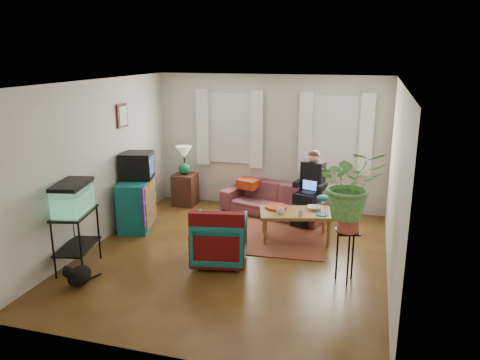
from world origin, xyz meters
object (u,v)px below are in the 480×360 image
(dresser, at_px, (137,203))
(coffee_table, at_px, (295,225))
(aquarium_stand, at_px, (77,241))
(sofa, at_px, (275,195))
(armchair, at_px, (220,237))
(side_table, at_px, (185,189))
(plant_stand, at_px, (346,256))

(dresser, height_order, coffee_table, dresser)
(dresser, bearing_deg, aquarium_stand, -105.55)
(sofa, xyz_separation_m, armchair, (-0.33, -2.28, -0.01))
(side_table, distance_m, plant_stand, 4.15)
(aquarium_stand, relative_size, plant_stand, 1.16)
(sofa, xyz_separation_m, coffee_table, (0.59, -1.11, -0.15))
(coffee_table, relative_size, plant_stand, 1.60)
(side_table, bearing_deg, plant_stand, -36.42)
(dresser, distance_m, plant_stand, 3.84)
(armchair, bearing_deg, plant_stand, 165.47)
(dresser, xyz_separation_m, coffee_table, (2.79, 0.20, -0.19))
(aquarium_stand, height_order, armchair, aquarium_stand)
(dresser, relative_size, plant_stand, 1.32)
(side_table, relative_size, armchair, 0.82)
(sofa, height_order, aquarium_stand, aquarium_stand)
(aquarium_stand, bearing_deg, sofa, 41.96)
(dresser, relative_size, coffee_table, 0.82)
(sofa, height_order, coffee_table, sofa)
(side_table, distance_m, coffee_table, 2.72)
(dresser, relative_size, aquarium_stand, 1.13)
(side_table, xyz_separation_m, plant_stand, (3.34, -2.46, 0.05))
(armchair, relative_size, coffee_table, 0.67)
(aquarium_stand, bearing_deg, coffee_table, 22.62)
(dresser, distance_m, coffee_table, 2.80)
(sofa, bearing_deg, dresser, -132.80)
(aquarium_stand, bearing_deg, dresser, 77.55)
(coffee_table, bearing_deg, dresser, 168.58)
(sofa, xyz_separation_m, side_table, (-1.86, 0.07, -0.07))
(dresser, bearing_deg, plant_stand, -31.59)
(sofa, height_order, plant_stand, sofa)
(aquarium_stand, relative_size, armchair, 1.10)
(sofa, xyz_separation_m, plant_stand, (1.48, -2.39, -0.03))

